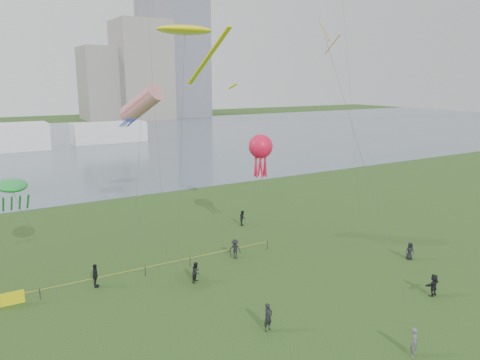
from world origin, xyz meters
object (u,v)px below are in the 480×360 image
kite_stingray (185,31)px  kite_flyer (414,342)px  kite_octopus (261,147)px  fence (67,287)px

kite_stingray → kite_flyer: bearing=-96.3°
kite_octopus → kite_flyer: bearing=-73.8°
fence → kite_octopus: (18.44, 1.78, 8.92)m
kite_stingray → kite_octopus: (7.00, -1.00, -10.17)m
kite_stingray → kite_octopus: size_ratio=1.88×
kite_flyer → kite_stingray: size_ratio=0.09×
kite_flyer → kite_octopus: bearing=48.5°
kite_flyer → kite_octopus: (2.84, 20.53, 8.60)m
fence → kite_stingray: (11.44, 2.77, 19.09)m
kite_flyer → kite_stingray: 28.87m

